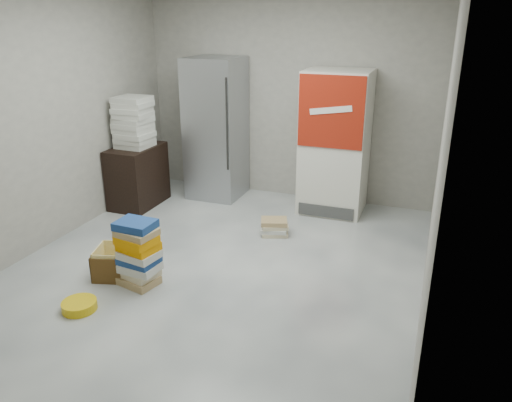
{
  "coord_description": "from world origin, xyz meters",
  "views": [
    {
      "loc": [
        1.97,
        -3.98,
        2.44
      ],
      "look_at": [
        0.22,
        0.7,
        0.55
      ],
      "focal_mm": 35.0,
      "sensor_mm": 36.0,
      "label": 1
    }
  ],
  "objects_px": {
    "wood_shelf": "(138,176)",
    "cardboard_box": "(116,264)",
    "steel_fridge": "(216,129)",
    "phonebook_stack_main": "(138,253)",
    "coke_cooler": "(335,143)"
  },
  "relations": [
    {
      "from": "phonebook_stack_main",
      "to": "cardboard_box",
      "type": "height_order",
      "value": "phonebook_stack_main"
    },
    {
      "from": "coke_cooler",
      "to": "cardboard_box",
      "type": "relative_size",
      "value": 3.92
    },
    {
      "from": "steel_fridge",
      "to": "coke_cooler",
      "type": "height_order",
      "value": "steel_fridge"
    },
    {
      "from": "coke_cooler",
      "to": "wood_shelf",
      "type": "xyz_separation_m",
      "value": [
        -2.48,
        -0.72,
        -0.5
      ]
    },
    {
      "from": "coke_cooler",
      "to": "cardboard_box",
      "type": "xyz_separation_m",
      "value": [
        -1.61,
        -2.5,
        -0.78
      ]
    },
    {
      "from": "steel_fridge",
      "to": "phonebook_stack_main",
      "type": "height_order",
      "value": "steel_fridge"
    },
    {
      "from": "wood_shelf",
      "to": "cardboard_box",
      "type": "relative_size",
      "value": 1.74
    },
    {
      "from": "steel_fridge",
      "to": "wood_shelf",
      "type": "height_order",
      "value": "steel_fridge"
    },
    {
      "from": "wood_shelf",
      "to": "phonebook_stack_main",
      "type": "height_order",
      "value": "wood_shelf"
    },
    {
      "from": "phonebook_stack_main",
      "to": "steel_fridge",
      "type": "bearing_deg",
      "value": 107.72
    },
    {
      "from": "cardboard_box",
      "to": "wood_shelf",
      "type": "bearing_deg",
      "value": 99.91
    },
    {
      "from": "coke_cooler",
      "to": "cardboard_box",
      "type": "bearing_deg",
      "value": -122.83
    },
    {
      "from": "steel_fridge",
      "to": "phonebook_stack_main",
      "type": "distance_m",
      "value": 2.66
    },
    {
      "from": "phonebook_stack_main",
      "to": "cardboard_box",
      "type": "relative_size",
      "value": 1.41
    },
    {
      "from": "steel_fridge",
      "to": "cardboard_box",
      "type": "height_order",
      "value": "steel_fridge"
    }
  ]
}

